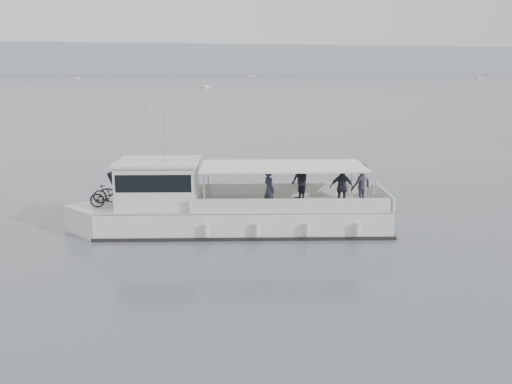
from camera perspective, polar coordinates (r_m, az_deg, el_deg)
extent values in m
plane|color=#545D63|center=(26.89, -6.06, -2.14)|extent=(1400.00, 1400.00, 0.00)
cube|color=#939EA8|center=(585.76, -15.50, 12.69)|extent=(1400.00, 90.00, 28.00)
cube|color=white|center=(24.00, -1.15, -2.76)|extent=(12.28, 5.97, 1.29)
cube|color=white|center=(24.71, -15.06, -2.75)|extent=(3.12, 3.12, 1.29)
cube|color=beige|center=(23.84, -1.16, -1.27)|extent=(12.28, 5.97, 0.06)
cube|color=black|center=(24.11, -1.15, -3.67)|extent=(12.50, 6.14, 0.18)
cube|color=white|center=(25.32, 2.86, 0.22)|extent=(7.69, 2.03, 0.59)
cube|color=white|center=(22.37, 3.42, -1.43)|extent=(7.69, 2.03, 0.59)
cube|color=white|center=(24.50, 12.73, -0.49)|extent=(0.87, 3.09, 0.59)
cube|color=white|center=(23.90, -9.73, 0.77)|extent=(3.72, 3.36, 1.78)
cube|color=black|center=(24.14, -13.35, 1.09)|extent=(1.14, 2.53, 1.14)
cube|color=black|center=(23.84, -9.76, 1.47)|extent=(3.54, 3.35, 0.69)
cube|color=white|center=(23.73, -9.82, 2.99)|extent=(3.96, 3.60, 0.10)
cube|color=white|center=(23.56, 2.68, 2.61)|extent=(7.24, 4.52, 0.08)
cylinder|color=silver|center=(22.36, -5.21, -0.10)|extent=(0.07, 0.07, 1.63)
cylinder|color=silver|center=(25.06, -4.80, 1.27)|extent=(0.07, 0.07, 1.63)
cylinder|color=silver|center=(22.82, 10.85, -0.02)|extent=(0.07, 0.07, 1.63)
cylinder|color=silver|center=(25.47, 9.56, 1.32)|extent=(0.07, 0.07, 1.63)
cylinder|color=silver|center=(24.53, -11.01, 6.28)|extent=(0.04, 0.04, 2.57)
cylinder|color=silver|center=(22.85, -9.18, 5.41)|extent=(0.04, 0.04, 2.18)
cylinder|color=silver|center=(22.36, -4.95, -3.82)|extent=(0.29, 0.29, 0.49)
cylinder|color=silver|center=(22.32, 0.14, -3.80)|extent=(0.29, 0.29, 0.49)
cylinder|color=silver|center=(22.45, 5.20, -3.75)|extent=(0.29, 0.29, 0.49)
cylinder|color=silver|center=(22.76, 10.16, -3.68)|extent=(0.29, 0.29, 0.49)
imported|color=black|center=(24.74, -14.10, -0.09)|extent=(1.79, 0.99, 0.89)
imported|color=black|center=(23.98, -14.51, -0.44)|extent=(1.62, 0.81, 0.94)
imported|color=#272934|center=(22.81, 1.33, 0.24)|extent=(0.54, 0.69, 1.66)
imported|color=#272934|center=(24.46, 4.40, 1.04)|extent=(0.72, 0.88, 1.66)
imported|color=#272934|center=(23.42, 8.56, 0.43)|extent=(1.04, 0.63, 1.66)
imported|color=#272934|center=(24.56, 10.44, 0.91)|extent=(1.23, 0.98, 1.66)
cube|color=white|center=(356.25, -17.50, 10.82)|extent=(4.27, 6.00, 0.75)
cube|color=white|center=(356.25, -17.50, 10.87)|extent=(2.36, 2.54, 0.45)
cylinder|color=silver|center=(356.21, -17.53, 11.38)|extent=(0.08, 0.08, 6.37)
cube|color=white|center=(409.75, -0.46, 11.52)|extent=(5.26, 2.25, 0.75)
cube|color=white|center=(409.75, -0.46, 11.56)|extent=(1.95, 1.64, 0.45)
cube|color=white|center=(354.86, 21.32, 10.55)|extent=(3.58, 7.32, 0.75)
cube|color=white|center=(354.85, 21.32, 10.60)|extent=(2.41, 2.79, 0.45)
cylinder|color=silver|center=(354.81, 21.37, 11.22)|extent=(0.08, 0.08, 7.71)
cube|color=white|center=(188.62, -5.23, 10.41)|extent=(3.40, 5.89, 0.75)
cube|color=white|center=(188.61, -5.23, 10.51)|extent=(2.09, 2.34, 0.45)
cylinder|color=silver|center=(188.53, -5.25, 11.44)|extent=(0.08, 0.08, 6.17)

